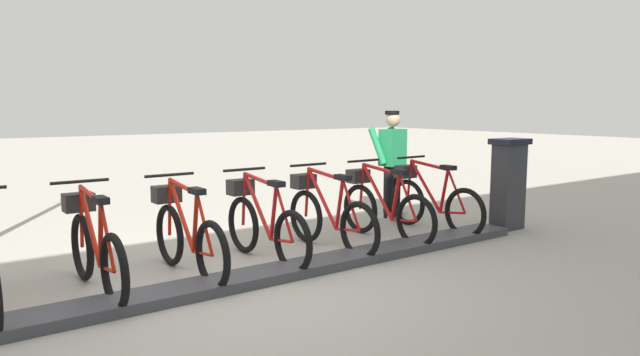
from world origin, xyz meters
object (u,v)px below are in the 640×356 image
Objects in this scene: bike_docked_4 at (186,234)px; worker_near_rack at (392,160)px; bike_docked_0 at (431,200)px; bike_docked_2 at (327,214)px; bike_docked_5 at (94,247)px; bike_docked_3 at (263,223)px; bike_docked_1 at (383,207)px; payment_kiosk at (508,182)px.

bike_docked_4 is 1.04× the size of worker_near_rack.
bike_docked_0 is 1.00× the size of bike_docked_4.
bike_docked_2 is 2.70m from bike_docked_5.
bike_docked_0 is 2.70m from bike_docked_3.
worker_near_rack is (0.97, -0.17, 0.48)m from bike_docked_0.
worker_near_rack is at bearing -47.55° from bike_docked_1.
bike_docked_4 is at bearing 104.51° from worker_near_rack.
worker_near_rack reaches higher than bike_docked_3.
bike_docked_0 is 4.50m from bike_docked_5.
payment_kiosk is at bearing -98.91° from bike_docked_3.
bike_docked_1 is 1.52m from worker_near_rack.
payment_kiosk reaches higher than bike_docked_2.
bike_docked_2 is at bearing 90.00° from bike_docked_0.
bike_docked_2 is at bearing 116.37° from worker_near_rack.
worker_near_rack reaches higher than bike_docked_1.
bike_docked_3 is 3.06m from worker_near_rack.
worker_near_rack is (0.97, -1.06, 0.48)m from bike_docked_1.
payment_kiosk is at bearing -101.76° from bike_docked_2.
bike_docked_2 is 1.00× the size of bike_docked_3.
payment_kiosk reaches higher than bike_docked_4.
bike_docked_1 is 1.00× the size of bike_docked_3.
bike_docked_1 is 1.00× the size of bike_docked_5.
bike_docked_3 is (0.00, 1.80, 0.00)m from bike_docked_1.
bike_docked_1 is at bearing 90.00° from bike_docked_0.
bike_docked_1 and bike_docked_4 have the same top height.
bike_docked_2 is at bearing 78.24° from payment_kiosk.
payment_kiosk is 2.82m from bike_docked_2.
bike_docked_2 is 1.80m from bike_docked_4.
bike_docked_2 is at bearing -90.00° from bike_docked_4.
bike_docked_5 is at bearing 90.00° from bike_docked_1.
bike_docked_0 is (0.57, 0.95, -0.24)m from payment_kiosk.
bike_docked_1 is at bearing -90.00° from bike_docked_5.
bike_docked_3 and bike_docked_4 have the same top height.
bike_docked_3 is at bearing 90.00° from bike_docked_1.
bike_docked_0 is at bearing -90.00° from bike_docked_1.
bike_docked_2 is (0.00, 1.80, 0.00)m from bike_docked_0.
payment_kiosk is 0.77× the size of worker_near_rack.
bike_docked_4 is 0.90m from bike_docked_5.
payment_kiosk reaches higher than bike_docked_0.
payment_kiosk is 4.59m from bike_docked_4.
bike_docked_3 is (0.00, 2.70, 0.00)m from bike_docked_0.
payment_kiosk is at bearing -97.17° from bike_docked_4.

